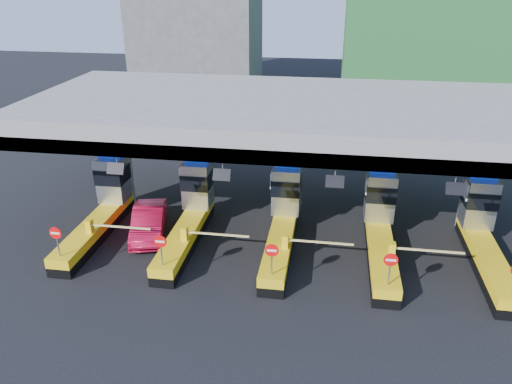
# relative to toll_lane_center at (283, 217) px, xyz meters

# --- Properties ---
(ground) EXTENTS (120.00, 120.00, 0.00)m
(ground) POSITION_rel_toll_lane_center_xyz_m (-0.00, -0.28, -1.40)
(ground) COLOR black
(ground) RESTS_ON ground
(toll_canopy) EXTENTS (28.00, 12.09, 7.00)m
(toll_canopy) POSITION_rel_toll_lane_center_xyz_m (-0.00, 2.59, 4.74)
(toll_canopy) COLOR slate
(toll_canopy) RESTS_ON ground
(toll_lane_far_left) EXTENTS (4.43, 8.00, 4.16)m
(toll_lane_far_left) POSITION_rel_toll_lane_center_xyz_m (-10.00, 0.00, 0.00)
(toll_lane_far_left) COLOR black
(toll_lane_far_left) RESTS_ON ground
(toll_lane_left) EXTENTS (4.43, 8.00, 4.16)m
(toll_lane_left) POSITION_rel_toll_lane_center_xyz_m (-5.00, 0.00, 0.00)
(toll_lane_left) COLOR black
(toll_lane_left) RESTS_ON ground
(toll_lane_center) EXTENTS (4.43, 8.00, 4.16)m
(toll_lane_center) POSITION_rel_toll_lane_center_xyz_m (0.00, 0.00, 0.00)
(toll_lane_center) COLOR black
(toll_lane_center) RESTS_ON ground
(toll_lane_right) EXTENTS (4.43, 8.00, 4.16)m
(toll_lane_right) POSITION_rel_toll_lane_center_xyz_m (5.00, 0.00, 0.00)
(toll_lane_right) COLOR black
(toll_lane_right) RESTS_ON ground
(toll_lane_far_right) EXTENTS (4.43, 8.00, 4.16)m
(toll_lane_far_right) POSITION_rel_toll_lane_center_xyz_m (10.00, 0.00, 0.00)
(toll_lane_far_right) COLOR black
(toll_lane_far_right) RESTS_ON ground
(bg_building_concrete) EXTENTS (14.00, 10.00, 18.00)m
(bg_building_concrete) POSITION_rel_toll_lane_center_xyz_m (-14.00, 35.72, 7.60)
(bg_building_concrete) COLOR #4C4C49
(bg_building_concrete) RESTS_ON ground
(red_car) EXTENTS (2.75, 4.95, 1.55)m
(red_car) POSITION_rel_toll_lane_center_xyz_m (-7.26, -0.52, -0.62)
(red_car) COLOR #AC0D2D
(red_car) RESTS_ON ground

